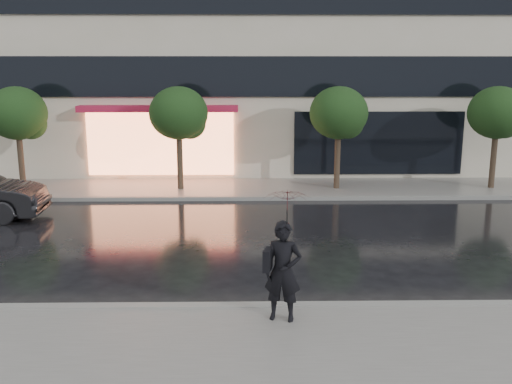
{
  "coord_description": "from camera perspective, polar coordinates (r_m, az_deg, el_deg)",
  "views": [
    {
      "loc": [
        -0.45,
        -11.44,
        4.7
      ],
      "look_at": [
        -0.21,
        3.51,
        1.4
      ],
      "focal_mm": 40.0,
      "sensor_mm": 36.0,
      "label": 1
    }
  ],
  "objects": [
    {
      "name": "sidewalk_near",
      "position": [
        9.42,
        2.01,
        -17.06
      ],
      "size": [
        60.0,
        4.5,
        0.12
      ],
      "primitive_type": "cube",
      "color": "slate",
      "rests_on": "ground"
    },
    {
      "name": "tree_far_east",
      "position": [
        23.55,
        23.09,
        7.13
      ],
      "size": [
        2.2,
        2.2,
        3.99
      ],
      "color": "#33261C",
      "rests_on": "ground"
    },
    {
      "name": "ground",
      "position": [
        12.37,
        1.24,
        -9.87
      ],
      "size": [
        120.0,
        120.0,
        0.0
      ],
      "primitive_type": "plane",
      "color": "black",
      "rests_on": "ground"
    },
    {
      "name": "pedestrian_with_umbrella",
      "position": [
        10.29,
        2.89,
        -5.03
      ],
      "size": [
        1.01,
        1.02,
        2.45
      ],
      "rotation": [
        0.0,
        0.0,
        -0.22
      ],
      "color": "black",
      "rests_on": "sidewalk_near"
    },
    {
      "name": "sidewalk_far",
      "position": [
        22.18,
        0.26,
        0.37
      ],
      "size": [
        60.0,
        3.5,
        0.12
      ],
      "primitive_type": "cube",
      "color": "slate",
      "rests_on": "ground"
    },
    {
      "name": "tree_mid_east",
      "position": [
        21.82,
        8.41,
        7.64
      ],
      "size": [
        2.2,
        2.2,
        3.99
      ],
      "color": "#33261C",
      "rests_on": "ground"
    },
    {
      "name": "curb_far",
      "position": [
        20.47,
        0.36,
        -0.62
      ],
      "size": [
        60.0,
        0.25,
        0.14
      ],
      "primitive_type": "cube",
      "color": "gray",
      "rests_on": "ground"
    },
    {
      "name": "curb_near",
      "position": [
        11.43,
        1.43,
        -11.45
      ],
      "size": [
        60.0,
        0.25,
        0.14
      ],
      "primitive_type": "cube",
      "color": "gray",
      "rests_on": "ground"
    },
    {
      "name": "tree_far_west",
      "position": [
        23.15,
        -22.61,
        7.1
      ],
      "size": [
        2.2,
        2.2,
        3.99
      ],
      "color": "#33261C",
      "rests_on": "ground"
    },
    {
      "name": "tree_mid_west",
      "position": [
        21.68,
        -7.58,
        7.64
      ],
      "size": [
        2.2,
        2.2,
        3.99
      ],
      "color": "#33261C",
      "rests_on": "ground"
    }
  ]
}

